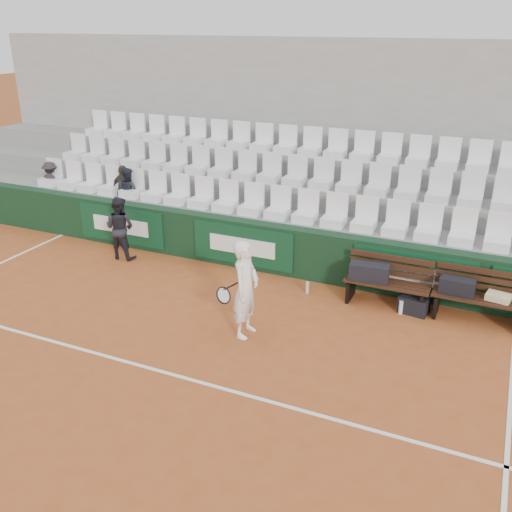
{
  "coord_description": "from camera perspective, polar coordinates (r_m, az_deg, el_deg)",
  "views": [
    {
      "loc": [
        4.47,
        -5.85,
        4.78
      ],
      "look_at": [
        0.75,
        2.4,
        1.0
      ],
      "focal_mm": 40.0,
      "sensor_mm": 36.0,
      "label": 1
    }
  ],
  "objects": [
    {
      "name": "back_barrier",
      "position": [
        11.6,
        0.18,
        1.02
      ],
      "size": [
        18.0,
        0.34,
        1.0
      ],
      "color": "#10311A",
      "rests_on": "ground"
    },
    {
      "name": "ball_kid",
      "position": [
        12.43,
        -13.45,
        2.75
      ],
      "size": [
        0.69,
        0.56,
        1.36
      ],
      "primitive_type": "imported",
      "rotation": [
        0.0,
        0.0,
        3.21
      ],
      "color": "black",
      "rests_on": "ground"
    },
    {
      "name": "bench_right",
      "position": [
        10.4,
        21.18,
        -4.97
      ],
      "size": [
        1.5,
        0.56,
        0.45
      ],
      "primitive_type": "cube",
      "color": "#341B0F",
      "rests_on": "ground"
    },
    {
      "name": "grandstand_tier_mid",
      "position": [
        12.92,
        2.78,
        4.35
      ],
      "size": [
        18.0,
        0.95,
        1.45
      ],
      "primitive_type": "cube",
      "color": "gray",
      "rests_on": "ground"
    },
    {
      "name": "sports_bag_right",
      "position": [
        10.27,
        19.49,
        -2.85
      ],
      "size": [
        0.58,
        0.29,
        0.27
      ],
      "primitive_type": "cube",
      "rotation": [
        0.0,
        0.0,
        -0.04
      ],
      "color": "black",
      "rests_on": "bench_right"
    },
    {
      "name": "seat_row_back",
      "position": [
        13.25,
        4.17,
        11.44
      ],
      "size": [
        11.9,
        0.44,
        0.63
      ],
      "primitive_type": "cube",
      "color": "white",
      "rests_on": "grandstand_tier_back"
    },
    {
      "name": "spectator_c",
      "position": [
        13.41,
        -12.77,
        8.17
      ],
      "size": [
        0.64,
        0.57,
        1.1
      ],
      "primitive_type": "imported",
      "rotation": [
        0.0,
        0.0,
        2.81
      ],
      "color": "#1D212B",
      "rests_on": "grandstand_tier_front"
    },
    {
      "name": "towel",
      "position": [
        10.31,
        23.08,
        -3.79
      ],
      "size": [
        0.43,
        0.34,
        0.11
      ],
      "primitive_type": "cube",
      "rotation": [
        0.0,
        0.0,
        -0.18
      ],
      "color": "#D4C289",
      "rests_on": "bench_right"
    },
    {
      "name": "ground",
      "position": [
        8.78,
        -11.16,
        -10.81
      ],
      "size": [
        80.0,
        80.0,
        0.0
      ],
      "primitive_type": "plane",
      "color": "#A34F24",
      "rests_on": "ground"
    },
    {
      "name": "grandstand_tier_back",
      "position": [
        13.71,
        4.28,
        6.37
      ],
      "size": [
        18.0,
        0.95,
        1.9
      ],
      "primitive_type": "cube",
      "color": "gray",
      "rests_on": "ground"
    },
    {
      "name": "water_bottle_far",
      "position": [
        10.29,
        14.29,
        -5.0
      ],
      "size": [
        0.07,
        0.07,
        0.25
      ],
      "primitive_type": "cylinder",
      "color": "silver",
      "rests_on": "ground"
    },
    {
      "name": "spectator_b",
      "position": [
        13.48,
        -13.21,
        8.31
      ],
      "size": [
        0.69,
        0.32,
        1.15
      ],
      "primitive_type": "imported",
      "rotation": [
        0.0,
        0.0,
        3.09
      ],
      "color": "#322C28",
      "rests_on": "grandstand_tier_front"
    },
    {
      "name": "seat_row_front",
      "position": [
        11.75,
        0.79,
        5.51
      ],
      "size": [
        11.9,
        0.44,
        0.63
      ],
      "primitive_type": "cube",
      "color": "white",
      "rests_on": "grandstand_tier_front"
    },
    {
      "name": "sports_bag_left",
      "position": [
        10.37,
        11.27,
        -1.58
      ],
      "size": [
        0.73,
        0.38,
        0.3
      ],
      "primitive_type": "cube",
      "rotation": [
        0.0,
        0.0,
        0.12
      ],
      "color": "black",
      "rests_on": "bench_left"
    },
    {
      "name": "water_bottle_near",
      "position": [
        10.74,
        5.16,
        -3.17
      ],
      "size": [
        0.06,
        0.06,
        0.23
      ],
      "primitive_type": "cylinder",
      "color": "#B0C1C8",
      "rests_on": "ground"
    },
    {
      "name": "court_baseline",
      "position": [
        8.78,
        -11.16,
        -10.79
      ],
      "size": [
        18.0,
        0.06,
        0.01
      ],
      "primitive_type": "cube",
      "color": "white",
      "rests_on": "ground"
    },
    {
      "name": "grandstand_tier_front",
      "position": [
        12.17,
        1.1,
        2.07
      ],
      "size": [
        18.0,
        0.95,
        1.0
      ],
      "primitive_type": "cube",
      "color": "gray",
      "rests_on": "ground"
    },
    {
      "name": "seat_row_mid",
      "position": [
        12.48,
        2.57,
        8.66
      ],
      "size": [
        11.9,
        0.44,
        0.63
      ],
      "primitive_type": "cube",
      "color": "silver",
      "rests_on": "grandstand_tier_mid"
    },
    {
      "name": "bench_left",
      "position": [
        10.49,
        12.89,
        -3.7
      ],
      "size": [
        1.5,
        0.56,
        0.45
      ],
      "primitive_type": "cube",
      "color": "#371C10",
      "rests_on": "ground"
    },
    {
      "name": "sports_bag_ground",
      "position": [
        10.37,
        15.51,
        -4.75
      ],
      "size": [
        0.54,
        0.37,
        0.3
      ],
      "primitive_type": "cube",
      "rotation": [
        0.0,
        0.0,
        -0.15
      ],
      "color": "black",
      "rests_on": "ground"
    },
    {
      "name": "spectator_a",
      "position": [
        14.9,
        -20.0,
        8.62
      ],
      "size": [
        0.67,
        0.41,
        1.02
      ],
      "primitive_type": "imported",
      "rotation": [
        0.0,
        0.0,
        3.19
      ],
      "color": "black",
      "rests_on": "grandstand_tier_front"
    },
    {
      "name": "grandstand_rear_wall",
      "position": [
        13.99,
        5.34,
        11.94
      ],
      "size": [
        18.0,
        0.3,
        4.4
      ],
      "primitive_type": "cube",
      "color": "#989896",
      "rests_on": "ground"
    },
    {
      "name": "tennis_player",
      "position": [
        9.06,
        -1.06,
        -3.33
      ],
      "size": [
        0.69,
        0.59,
        1.63
      ],
      "color": "white",
      "rests_on": "ground"
    }
  ]
}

